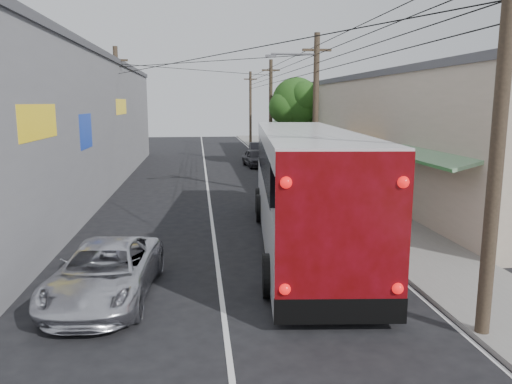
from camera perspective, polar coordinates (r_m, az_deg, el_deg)
ground at (r=11.94m, az=-3.79°, el=-13.25°), size 120.00×120.00×0.00m
sidewalk at (r=32.07m, az=6.03°, el=1.73°), size 3.00×80.00×0.12m
building_right at (r=34.93m, az=12.66°, el=7.33°), size 7.09×40.00×6.25m
building_left at (r=30.04m, az=-22.28°, el=7.35°), size 7.20×36.00×7.25m
utility_poles at (r=31.49m, az=-0.04°, el=9.06°), size 11.80×45.28×8.00m
street_tree at (r=37.69m, az=4.69°, el=10.04°), size 4.40×4.00×6.60m
coach_bus at (r=16.77m, az=5.53°, el=0.71°), size 4.11×13.59×3.86m
jeepney at (r=12.83m, az=-16.85°, el=-8.75°), size 2.60×5.03×1.35m
parked_suv at (r=29.65m, az=3.31°, el=2.54°), size 2.51×5.67×1.62m
parked_car_mid at (r=37.40m, az=-0.02°, el=3.92°), size 1.98×4.04×1.33m
parked_car_far at (r=41.67m, az=0.41°, el=4.65°), size 1.73×4.48×1.45m
pedestrian_near at (r=22.49m, az=8.66°, el=0.39°), size 0.73×0.62×1.68m
pedestrian_far at (r=26.66m, az=11.12°, el=1.74°), size 0.95×0.85×1.60m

